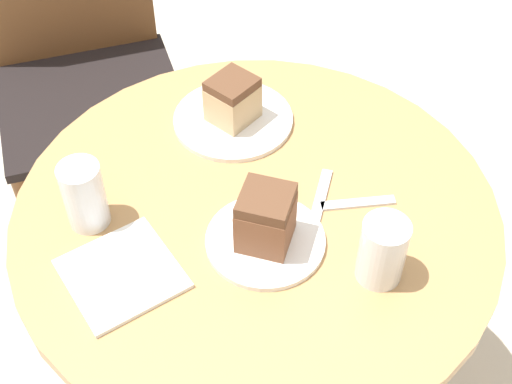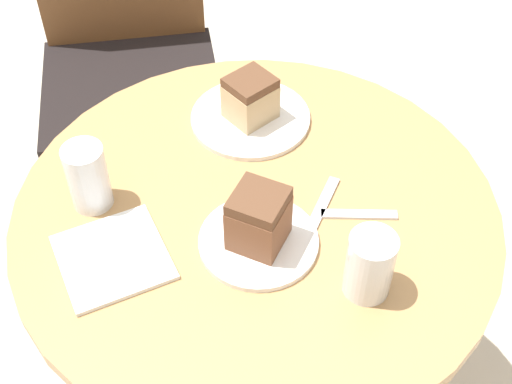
{
  "view_description": "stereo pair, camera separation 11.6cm",
  "coord_description": "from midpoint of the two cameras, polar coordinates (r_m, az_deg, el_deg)",
  "views": [
    {
      "loc": [
        -0.38,
        -0.69,
        1.64
      ],
      "look_at": [
        0.0,
        0.0,
        0.79
      ],
      "focal_mm": 50.0,
      "sensor_mm": 36.0,
      "label": 1
    },
    {
      "loc": [
        -0.27,
        -0.74,
        1.64
      ],
      "look_at": [
        0.0,
        0.0,
        0.79
      ],
      "focal_mm": 50.0,
      "sensor_mm": 36.0,
      "label": 2
    }
  ],
  "objects": [
    {
      "name": "plate_far",
      "position": [
        1.35,
        2.04,
        5.81
      ],
      "size": [
        0.22,
        0.22,
        0.01
      ],
      "color": "white",
      "rests_on": "table"
    },
    {
      "name": "glass_lemonade",
      "position": [
        1.07,
        12.15,
        -6.05
      ],
      "size": [
        0.07,
        0.07,
        0.11
      ],
      "color": "silver",
      "rests_on": "table"
    },
    {
      "name": "spoon",
      "position": [
        1.2,
        11.01,
        -1.92
      ],
      "size": [
        0.12,
        0.06,
        0.0
      ],
      "rotation": [
        0.0,
        0.0,
        2.77
      ],
      "color": "silver",
      "rests_on": "table"
    },
    {
      "name": "chair",
      "position": [
        1.94,
        -8.49,
        10.41
      ],
      "size": [
        0.54,
        0.53,
        0.92
      ],
      "rotation": [
        0.0,
        0.0,
        -0.19
      ],
      "color": "brown",
      "rests_on": "ground_plane"
    },
    {
      "name": "cake_slice_near",
      "position": [
        1.1,
        3.24,
        -2.32
      ],
      "size": [
        0.11,
        0.11,
        0.1
      ],
      "rotation": [
        0.0,
        0.0,
        2.36
      ],
      "color": "brown",
      "rests_on": "plate_near"
    },
    {
      "name": "cake_slice_far",
      "position": [
        1.31,
        2.09,
        7.39
      ],
      "size": [
        0.1,
        0.1,
        0.09
      ],
      "rotation": [
        0.0,
        0.0,
        5.08
      ],
      "color": "tan",
      "rests_on": "plate_far"
    },
    {
      "name": "glass_water",
      "position": [
        1.18,
        -10.55,
        0.82
      ],
      "size": [
        0.07,
        0.07,
        0.12
      ],
      "color": "silver",
      "rests_on": "table"
    },
    {
      "name": "napkin_stack",
      "position": [
        1.13,
        -8.52,
        -5.36
      ],
      "size": [
        0.18,
        0.18,
        0.01
      ],
      "rotation": [
        0.0,
        0.0,
        0.09
      ],
      "color": "white",
      "rests_on": "table"
    },
    {
      "name": "plate_near",
      "position": [
        1.14,
        3.12,
        -4.13
      ],
      "size": [
        0.19,
        0.19,
        0.01
      ],
      "color": "white",
      "rests_on": "table"
    },
    {
      "name": "fork",
      "position": [
        1.2,
        7.87,
        -1.7
      ],
      "size": [
        0.12,
        0.13,
        0.0
      ],
      "rotation": [
        0.0,
        0.0,
        0.82
      ],
      "color": "silver",
      "rests_on": "table"
    },
    {
      "name": "table",
      "position": [
        1.33,
        2.52,
        -6.41
      ],
      "size": [
        0.82,
        0.82,
        0.75
      ],
      "color": "tan",
      "rests_on": "ground_plane"
    }
  ]
}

